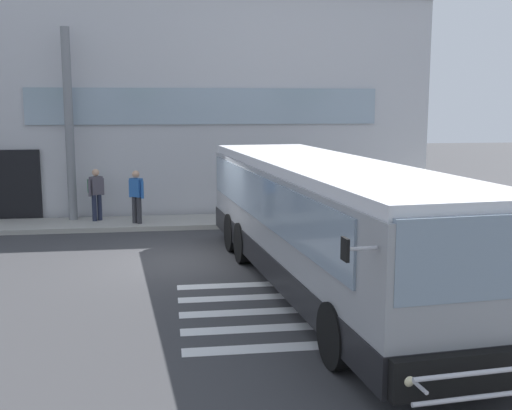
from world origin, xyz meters
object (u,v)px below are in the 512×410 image
(bus_main_foreground, at_px, (324,227))
(passenger_by_doorway, at_px, (136,194))
(entry_support_column, at_px, (69,125))
(passenger_near_column, at_px, (96,191))

(bus_main_foreground, xyz_separation_m, passenger_by_doorway, (-4.18, 7.29, -0.26))
(entry_support_column, xyz_separation_m, passenger_by_doorway, (2.09, -1.00, -2.12))
(entry_support_column, relative_size, passenger_near_column, 3.65)
(entry_support_column, distance_m, bus_main_foreground, 10.56)
(bus_main_foreground, distance_m, passenger_near_column, 9.69)
(bus_main_foreground, distance_m, passenger_by_doorway, 8.41)
(entry_support_column, distance_m, passenger_by_doorway, 3.14)
(passenger_near_column, relative_size, passenger_by_doorway, 1.00)
(entry_support_column, bearing_deg, passenger_by_doorway, -25.48)
(bus_main_foreground, height_order, passenger_by_doorway, bus_main_foreground)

